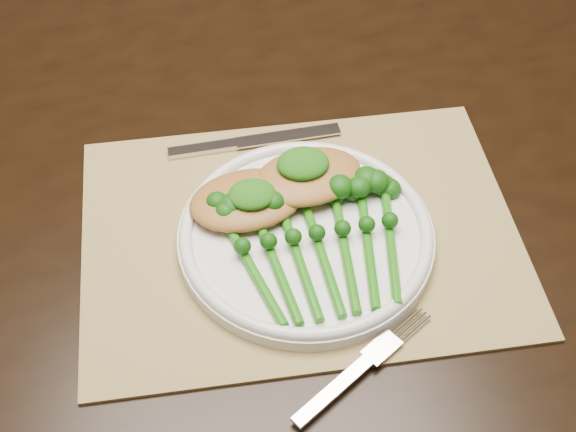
{
  "coord_description": "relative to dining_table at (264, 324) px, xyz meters",
  "views": [
    {
      "loc": [
        0.07,
        -0.75,
        1.4
      ],
      "look_at": [
        0.15,
        -0.22,
        0.78
      ],
      "focal_mm": 50.0,
      "sensor_mm": 36.0,
      "label": 1
    }
  ],
  "objects": [
    {
      "name": "chicken_fillet_left",
      "position": [
        -0.02,
        -0.11,
        0.4
      ],
      "size": [
        0.13,
        0.1,
        0.02
      ],
      "primitive_type": "ellipsoid",
      "rotation": [
        0.0,
        0.0,
        0.14
      ],
      "color": "#A66F30",
      "rests_on": "dinner_plate"
    },
    {
      "name": "broccolini_bundle",
      "position": [
        0.04,
        -0.19,
        0.4
      ],
      "size": [
        0.18,
        0.19,
        0.04
      ],
      "rotation": [
        0.0,
        0.0,
        0.07
      ],
      "color": "#1C650D",
      "rests_on": "dinner_plate"
    },
    {
      "name": "fork",
      "position": [
        0.07,
        -0.3,
        0.38
      ],
      "size": [
        0.15,
        0.11,
        0.01
      ],
      "rotation": [
        0.0,
        0.0,
        0.61
      ],
      "color": "silver",
      "rests_on": "placemat"
    },
    {
      "name": "floor",
      "position": [
        -0.14,
        0.09,
        -0.38
      ],
      "size": [
        4.0,
        4.0,
        0.0
      ],
      "primitive_type": "plane",
      "color": "brown",
      "rests_on": "ground"
    },
    {
      "name": "knife",
      "position": [
        -0.02,
        0.0,
        0.38
      ],
      "size": [
        0.2,
        0.03,
        0.01
      ],
      "rotation": [
        0.0,
        0.0,
        0.06
      ],
      "color": "silver",
      "rests_on": "placemat"
    },
    {
      "name": "placemat",
      "position": [
        0.03,
        -0.14,
        0.37
      ],
      "size": [
        0.45,
        0.33,
        0.0
      ],
      "primitive_type": "cube",
      "rotation": [
        0.0,
        0.0,
        -0.0
      ],
      "color": "#947F4B",
      "rests_on": "dining_table"
    },
    {
      "name": "pesto_dollop_right",
      "position": [
        0.04,
        -0.09,
        0.42
      ],
      "size": [
        0.06,
        0.05,
        0.02
      ],
      "primitive_type": "ellipsoid",
      "color": "#11480A",
      "rests_on": "chicken_fillet_right"
    },
    {
      "name": "chicken_fillet_right",
      "position": [
        0.04,
        -0.09,
        0.41
      ],
      "size": [
        0.13,
        0.1,
        0.02
      ],
      "primitive_type": "ellipsoid",
      "rotation": [
        0.0,
        0.0,
        0.19
      ],
      "color": "#A66F30",
      "rests_on": "dinner_plate"
    },
    {
      "name": "pesto_dollop_left",
      "position": [
        -0.02,
        -0.11,
        0.42
      ],
      "size": [
        0.05,
        0.04,
        0.02
      ],
      "primitive_type": "ellipsoid",
      "color": "#11480A",
      "rests_on": "chicken_fillet_left"
    },
    {
      "name": "dinner_plate",
      "position": [
        0.03,
        -0.15,
        0.39
      ],
      "size": [
        0.26,
        0.26,
        0.02
      ],
      "color": "silver",
      "rests_on": "placemat"
    },
    {
      "name": "dining_table",
      "position": [
        0.0,
        0.0,
        0.0
      ],
      "size": [
        1.71,
        1.11,
        0.75
      ],
      "rotation": [
        0.0,
        0.0,
        0.13
      ],
      "color": "black",
      "rests_on": "ground"
    }
  ]
}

